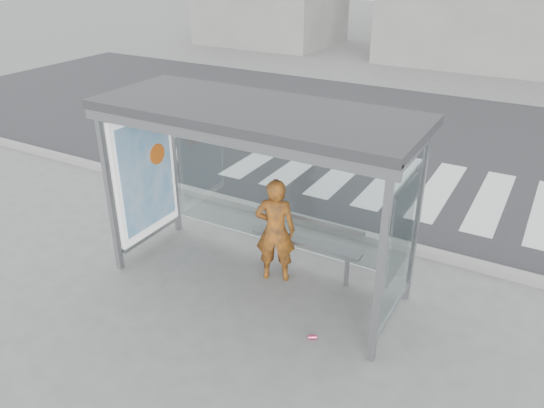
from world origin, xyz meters
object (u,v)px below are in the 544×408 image
at_px(person, 275,230).
at_px(soda_can, 312,337).
at_px(bus_shelter, 234,148).
at_px(bench, 306,242).

xyz_separation_m(person, soda_can, (1.07, -0.96, -0.76)).
bearing_deg(bus_shelter, soda_can, -25.76).
xyz_separation_m(bus_shelter, soda_can, (1.61, -0.78, -1.95)).
bearing_deg(bus_shelter, person, 18.79).
xyz_separation_m(bus_shelter, bench, (0.86, 0.52, -1.46)).
bearing_deg(person, bench, -155.66).
bearing_deg(soda_can, bench, 119.88).
distance_m(bench, soda_can, 1.58).
relative_size(bus_shelter, person, 2.69).
height_order(person, soda_can, person).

